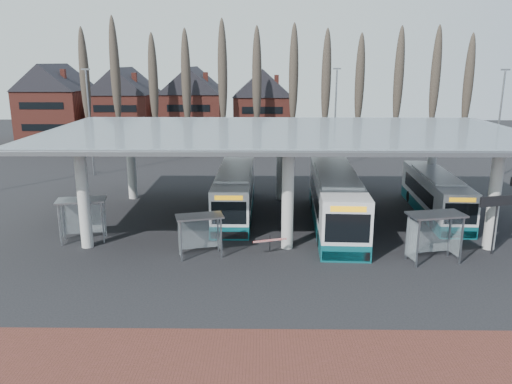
{
  "coord_description": "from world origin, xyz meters",
  "views": [
    {
      "loc": [
        -1.51,
        -25.6,
        10.81
      ],
      "look_at": [
        -1.91,
        7.0,
        2.25
      ],
      "focal_mm": 35.0,
      "sensor_mm": 36.0,
      "label": 1
    }
  ],
  "objects_px": {
    "bus_1": "(235,193)",
    "bus_3": "(435,195)",
    "bus_2": "(335,201)",
    "shelter_0": "(82,210)",
    "shelter_2": "(434,226)",
    "shelter_1": "(199,226)"
  },
  "relations": [
    {
      "from": "bus_3",
      "to": "bus_1",
      "type": "bearing_deg",
      "value": -177.44
    },
    {
      "from": "shelter_0",
      "to": "shelter_1",
      "type": "relative_size",
      "value": 1.09
    },
    {
      "from": "bus_1",
      "to": "bus_3",
      "type": "height_order",
      "value": "bus_1"
    },
    {
      "from": "shelter_0",
      "to": "shelter_1",
      "type": "distance_m",
      "value": 7.87
    },
    {
      "from": "bus_3",
      "to": "shelter_1",
      "type": "relative_size",
      "value": 3.82
    },
    {
      "from": "bus_2",
      "to": "shelter_0",
      "type": "xyz_separation_m",
      "value": [
        -16.0,
        -3.19,
        0.24
      ]
    },
    {
      "from": "bus_1",
      "to": "bus_2",
      "type": "bearing_deg",
      "value": -20.97
    },
    {
      "from": "bus_2",
      "to": "shelter_2",
      "type": "relative_size",
      "value": 4.06
    },
    {
      "from": "shelter_2",
      "to": "bus_2",
      "type": "bearing_deg",
      "value": 114.34
    },
    {
      "from": "bus_2",
      "to": "shelter_0",
      "type": "distance_m",
      "value": 16.32
    },
    {
      "from": "bus_1",
      "to": "shelter_1",
      "type": "distance_m",
      "value": 8.48
    },
    {
      "from": "bus_1",
      "to": "shelter_0",
      "type": "bearing_deg",
      "value": -146.22
    },
    {
      "from": "bus_1",
      "to": "bus_3",
      "type": "bearing_deg",
      "value": 0.53
    },
    {
      "from": "shelter_0",
      "to": "shelter_2",
      "type": "distance_m",
      "value": 20.73
    },
    {
      "from": "bus_1",
      "to": "bus_3",
      "type": "distance_m",
      "value": 14.55
    },
    {
      "from": "bus_1",
      "to": "shelter_0",
      "type": "height_order",
      "value": "bus_1"
    },
    {
      "from": "bus_1",
      "to": "bus_2",
      "type": "xyz_separation_m",
      "value": [
        6.93,
        -2.74,
        0.2
      ]
    },
    {
      "from": "bus_1",
      "to": "bus_2",
      "type": "relative_size",
      "value": 0.88
    },
    {
      "from": "bus_1",
      "to": "shelter_0",
      "type": "distance_m",
      "value": 10.85
    },
    {
      "from": "bus_3",
      "to": "shelter_0",
      "type": "relative_size",
      "value": 3.52
    },
    {
      "from": "bus_3",
      "to": "shelter_1",
      "type": "xyz_separation_m",
      "value": [
        -16.12,
        -8.31,
        0.35
      ]
    },
    {
      "from": "shelter_0",
      "to": "bus_2",
      "type": "bearing_deg",
      "value": 0.24
    }
  ]
}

